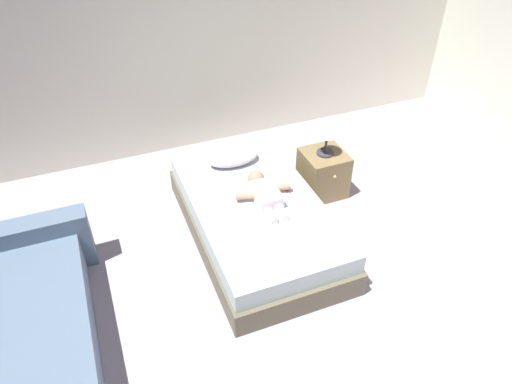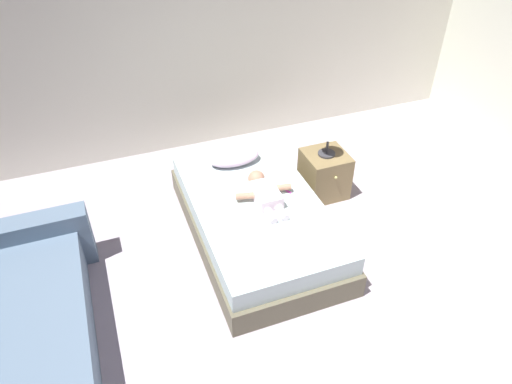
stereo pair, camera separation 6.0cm
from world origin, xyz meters
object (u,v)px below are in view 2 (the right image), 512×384
couch (7,341)px  nightstand (324,174)px  baby (264,192)px  lamp (329,133)px  bed (256,219)px  toothbrush (285,189)px  pillow (234,157)px

couch → nightstand: 3.07m
baby → lamp: size_ratio=1.92×
lamp → nightstand: bearing=-90.0°
bed → lamp: size_ratio=6.00×
lamp → toothbrush: bearing=-151.5°
pillow → nightstand: size_ratio=1.07×
baby → lamp: bearing=23.7°
toothbrush → nightstand: nightstand is taller
baby → toothbrush: bearing=9.6°
pillow → baby: size_ratio=0.79×
baby → nightstand: (0.79, 0.35, -0.23)m
pillow → lamp: 0.93m
nightstand → lamp: lamp is taller
pillow → toothbrush: (0.29, -0.57, -0.06)m
bed → nightstand: size_ratio=4.21×
toothbrush → nightstand: 0.67m
toothbrush → couch: (-2.33, -0.71, -0.15)m
pillow → lamp: size_ratio=1.52×
toothbrush → lamp: lamp is taller
baby → couch: bearing=-162.4°
couch → nightstand: size_ratio=4.37×
baby → nightstand: size_ratio=1.35×
couch → lamp: couch is taller
baby → toothbrush: baby is taller
pillow → toothbrush: bearing=-63.2°
bed → lamp: lamp is taller
pillow → couch: size_ratio=0.24×
lamp → baby: bearing=-156.3°
bed → pillow: bearing=88.9°
bed → baby: size_ratio=3.12×
bed → nightstand: bearing=22.8°
pillow → nightstand: (0.86, -0.26, -0.24)m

